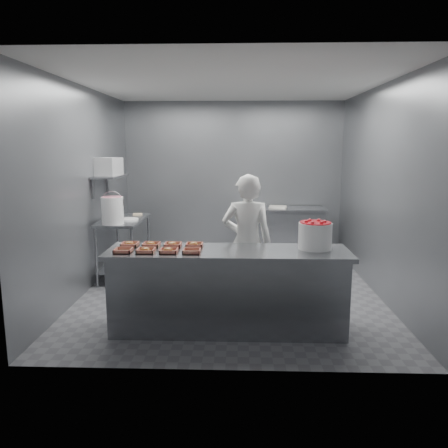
{
  "coord_description": "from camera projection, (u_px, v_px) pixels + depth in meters",
  "views": [
    {
      "loc": [
        0.12,
        -5.9,
        2.0
      ],
      "look_at": [
        -0.08,
        -0.2,
        0.98
      ],
      "focal_mm": 35.0,
      "sensor_mm": 36.0,
      "label": 1
    }
  ],
  "objects": [
    {
      "name": "worker",
      "position": [
        247.0,
        242.0,
        5.35
      ],
      "size": [
        0.62,
        0.41,
        1.67
      ],
      "primitive_type": "imported",
      "rotation": [
        0.0,
        0.0,
        3.12
      ],
      "color": "white",
      "rests_on": "ground"
    },
    {
      "name": "prep_table",
      "position": [
        124.0,
        239.0,
        6.7
      ],
      "size": [
        0.6,
        1.2,
        0.9
      ],
      "color": "slate",
      "rests_on": "ground"
    },
    {
      "name": "rag",
      "position": [
        138.0,
        214.0,
        7.05
      ],
      "size": [
        0.15,
        0.14,
        0.02
      ],
      "primitive_type": "cube",
      "rotation": [
        0.0,
        0.0,
        0.13
      ],
      "color": "#CCB28C",
      "rests_on": "prep_table"
    },
    {
      "name": "floor",
      "position": [
        230.0,
        289.0,
        6.16
      ],
      "size": [
        4.5,
        4.5,
        0.0
      ],
      "primitive_type": "plane",
      "color": "#4C4C51",
      "rests_on": "ground"
    },
    {
      "name": "wall_back",
      "position": [
        233.0,
        178.0,
        8.13
      ],
      "size": [
        4.0,
        0.04,
        2.8
      ],
      "primitive_type": "cube",
      "color": "slate",
      "rests_on": "ground"
    },
    {
      "name": "bucket_lid",
      "position": [
        129.0,
        219.0,
        6.54
      ],
      "size": [
        0.39,
        0.39,
        0.02
      ],
      "primitive_type": "cylinder",
      "rotation": [
        0.0,
        0.0,
        -0.43
      ],
      "color": "white",
      "rests_on": "prep_table"
    },
    {
      "name": "back_counter",
      "position": [
        282.0,
        232.0,
        7.92
      ],
      "size": [
        1.5,
        0.6,
        0.9
      ],
      "color": "slate",
      "rests_on": "ground"
    },
    {
      "name": "wall_left",
      "position": [
        85.0,
        190.0,
        5.98
      ],
      "size": [
        0.04,
        4.5,
        2.8
      ],
      "primitive_type": "cube",
      "color": "slate",
      "rests_on": "ground"
    },
    {
      "name": "tray_1",
      "position": [
        146.0,
        250.0,
        4.56
      ],
      "size": [
        0.19,
        0.18,
        0.06
      ],
      "color": "tan",
      "rests_on": "service_counter"
    },
    {
      "name": "paper_stack",
      "position": [
        278.0,
        207.0,
        7.84
      ],
      "size": [
        0.34,
        0.27,
        0.04
      ],
      "primitive_type": "cube",
      "rotation": [
        0.0,
        0.0,
        -0.19
      ],
      "color": "silver",
      "rests_on": "back_counter"
    },
    {
      "name": "tray_2",
      "position": [
        169.0,
        250.0,
        4.55
      ],
      "size": [
        0.19,
        0.18,
        0.06
      ],
      "color": "tan",
      "rests_on": "service_counter"
    },
    {
      "name": "glaze_bucket",
      "position": [
        113.0,
        210.0,
        6.18
      ],
      "size": [
        0.32,
        0.31,
        0.47
      ],
      "color": "white",
      "rests_on": "prep_table"
    },
    {
      "name": "appliance",
      "position": [
        109.0,
        167.0,
        6.45
      ],
      "size": [
        0.37,
        0.41,
        0.26
      ],
      "primitive_type": "cube",
      "rotation": [
        0.0,
        0.0,
        -0.21
      ],
      "color": "gray",
      "rests_on": "wall_shelf"
    },
    {
      "name": "ceiling",
      "position": [
        231.0,
        83.0,
        5.66
      ],
      "size": [
        4.5,
        4.5,
        0.0
      ],
      "primitive_type": "plane",
      "rotation": [
        3.14,
        0.0,
        0.0
      ],
      "color": "white",
      "rests_on": "wall_back"
    },
    {
      "name": "service_counter",
      "position": [
        228.0,
        290.0,
        4.75
      ],
      "size": [
        2.6,
        0.7,
        0.9
      ],
      "color": "slate",
      "rests_on": "ground"
    },
    {
      "name": "strawberry_tub",
      "position": [
        315.0,
        235.0,
        4.7
      ],
      "size": [
        0.36,
        0.36,
        0.3
      ],
      "color": "white",
      "rests_on": "service_counter"
    },
    {
      "name": "tray_4",
      "position": [
        130.0,
        244.0,
        4.85
      ],
      "size": [
        0.19,
        0.18,
        0.06
      ],
      "color": "tan",
      "rests_on": "service_counter"
    },
    {
      "name": "tray_3",
      "position": [
        192.0,
        251.0,
        4.55
      ],
      "size": [
        0.19,
        0.18,
        0.04
      ],
      "color": "tan",
      "rests_on": "service_counter"
    },
    {
      "name": "tray_5",
      "position": [
        151.0,
        244.0,
        4.84
      ],
      "size": [
        0.19,
        0.18,
        0.06
      ],
      "color": "tan",
      "rests_on": "service_counter"
    },
    {
      "name": "tray_0",
      "position": [
        123.0,
        250.0,
        4.57
      ],
      "size": [
        0.19,
        0.18,
        0.04
      ],
      "color": "tan",
      "rests_on": "service_counter"
    },
    {
      "name": "tray_6",
      "position": [
        173.0,
        245.0,
        4.83
      ],
      "size": [
        0.19,
        0.18,
        0.06
      ],
      "color": "tan",
      "rests_on": "service_counter"
    },
    {
      "name": "tray_7",
      "position": [
        194.0,
        245.0,
        4.82
      ],
      "size": [
        0.19,
        0.18,
        0.06
      ],
      "color": "tan",
      "rests_on": "service_counter"
    },
    {
      "name": "wall_shelf",
      "position": [
        110.0,
        176.0,
        6.54
      ],
      "size": [
        0.35,
        0.9,
        0.03
      ],
      "primitive_type": "cube",
      "color": "slate",
      "rests_on": "wall_left"
    },
    {
      "name": "wall_right",
      "position": [
        380.0,
        191.0,
        5.84
      ],
      "size": [
        0.04,
        4.5,
        2.8
      ],
      "primitive_type": "cube",
      "color": "slate",
      "rests_on": "ground"
    }
  ]
}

